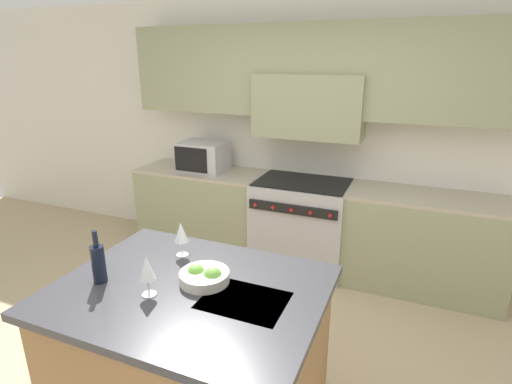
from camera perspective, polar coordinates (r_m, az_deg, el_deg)
The scene contains 9 objects.
back_cabinetry at distance 4.11m, azimuth 8.11°, elevation 11.61°, with size 10.00×0.46×2.70m.
back_counter at distance 4.17m, azimuth 6.54°, elevation -4.56°, with size 3.73×0.62×0.92m.
range_stove at distance 4.15m, azimuth 6.46°, elevation -4.62°, with size 0.93×0.70×0.93m.
microwave at distance 4.40m, azimuth -7.53°, elevation 5.09°, with size 0.49×0.39×0.31m.
kitchen_island at distance 2.47m, azimuth -8.92°, elevation -22.43°, with size 1.41×1.08×0.94m.
wine_bottle at distance 2.32m, azimuth -21.59°, elevation -9.38°, with size 0.07×0.07×0.30m.
wine_glass_near at distance 2.10m, azimuth -15.32°, elevation -10.59°, with size 0.08×0.08×0.22m.
wine_glass_far at distance 2.46m, azimuth -10.66°, elevation -5.81°, with size 0.08×0.08×0.22m.
fruit_bowl at distance 2.22m, azimuth -7.34°, elevation -11.83°, with size 0.27×0.27×0.10m.
Camera 1 is at (1.02, -1.77, 2.08)m, focal length 28.00 mm.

